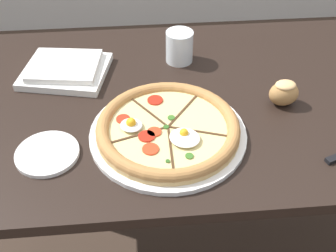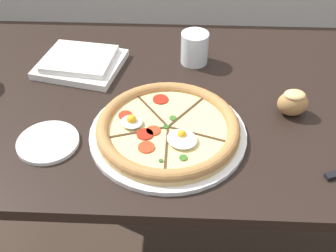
{
  "view_description": "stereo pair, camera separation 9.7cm",
  "coord_description": "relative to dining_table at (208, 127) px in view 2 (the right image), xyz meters",
  "views": [
    {
      "loc": [
        -0.17,
        -0.87,
        1.39
      ],
      "look_at": [
        -0.1,
        -0.15,
        0.75
      ],
      "focal_mm": 45.0,
      "sensor_mm": 36.0,
      "label": 1
    },
    {
      "loc": [
        -0.07,
        -0.87,
        1.39
      ],
      "look_at": [
        -0.1,
        -0.15,
        0.75
      ],
      "focal_mm": 45.0,
      "sensor_mm": 36.0,
      "label": 2
    }
  ],
  "objects": [
    {
      "name": "napkin_folded",
      "position": [
        -0.37,
        0.13,
        0.11
      ],
      "size": [
        0.26,
        0.23,
        0.04
      ],
      "rotation": [
        0.0,
        0.0,
        -0.22
      ],
      "color": "silver",
      "rests_on": "dining_table"
    },
    {
      "name": "ground_plane",
      "position": [
        0.0,
        0.0,
        -0.62
      ],
      "size": [
        12.0,
        12.0,
        0.0
      ],
      "primitive_type": "plane",
      "color": "#3D2D23"
    },
    {
      "name": "side_saucer",
      "position": [
        -0.38,
        -0.19,
        0.1
      ],
      "size": [
        0.14,
        0.14,
        0.01
      ],
      "color": "white",
      "rests_on": "dining_table"
    },
    {
      "name": "bread_piece_near",
      "position": [
        0.2,
        -0.05,
        0.13
      ],
      "size": [
        0.08,
        0.06,
        0.07
      ],
      "rotation": [
        0.0,
        0.0,
        0.05
      ],
      "color": "#B27F47",
      "rests_on": "dining_table"
    },
    {
      "name": "dining_table",
      "position": [
        0.0,
        0.0,
        0.0
      ],
      "size": [
        1.49,
        0.76,
        0.72
      ],
      "color": "black",
      "rests_on": "ground_plane"
    },
    {
      "name": "water_glass",
      "position": [
        -0.04,
        0.17,
        0.14
      ],
      "size": [
        0.08,
        0.08,
        0.09
      ],
      "color": "white",
      "rests_on": "dining_table"
    },
    {
      "name": "pizza",
      "position": [
        -0.1,
        -0.15,
        0.12
      ],
      "size": [
        0.37,
        0.37,
        0.05
      ],
      "color": "white",
      "rests_on": "dining_table"
    }
  ]
}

